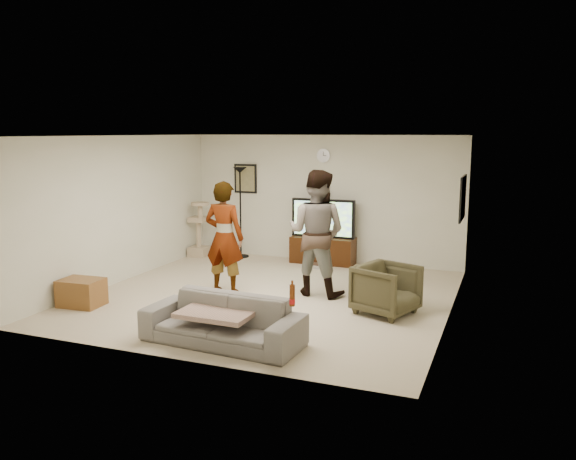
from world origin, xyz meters
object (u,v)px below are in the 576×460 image
(person_left, at_px, (224,238))
(person_right, at_px, (317,233))
(cat_tree, at_px, (198,229))
(beer_bottle, at_px, (292,295))
(floor_lamp, at_px, (240,213))
(armchair, at_px, (386,289))
(tv_stand, at_px, (323,250))
(tv, at_px, (323,218))
(side_table, at_px, (82,293))
(sofa, at_px, (223,321))

(person_left, height_order, person_right, person_right)
(cat_tree, height_order, beer_bottle, cat_tree)
(floor_lamp, height_order, armchair, floor_lamp)
(floor_lamp, relative_size, cat_tree, 1.62)
(tv_stand, bearing_deg, person_left, -107.48)
(cat_tree, bearing_deg, tv, 6.98)
(beer_bottle, bearing_deg, tv_stand, 103.64)
(tv_stand, relative_size, cat_tree, 1.09)
(floor_lamp, height_order, cat_tree, floor_lamp)
(person_left, height_order, beer_bottle, person_left)
(cat_tree, bearing_deg, person_right, -29.54)
(tv_stand, height_order, armchair, armchair)
(tv, bearing_deg, cat_tree, -173.02)
(tv_stand, bearing_deg, cat_tree, -173.02)
(side_table, bearing_deg, floor_lamp, 79.76)
(tv, height_order, person_left, person_left)
(person_right, bearing_deg, sofa, 86.93)
(cat_tree, height_order, side_table, cat_tree)
(floor_lamp, distance_m, cat_tree, 0.95)
(tv_stand, height_order, side_table, tv_stand)
(tv, relative_size, cat_tree, 1.11)
(tv, distance_m, person_right, 2.20)
(tv, distance_m, floor_lamp, 1.76)
(tv_stand, bearing_deg, tv, 180.00)
(tv_stand, xyz_separation_m, cat_tree, (-2.60, -0.32, 0.31))
(person_right, xyz_separation_m, side_table, (-3.05, -1.88, -0.79))
(tv, bearing_deg, floor_lamp, -178.14)
(cat_tree, relative_size, armchair, 1.46)
(side_table, bearing_deg, cat_tree, 92.02)
(floor_lamp, xyz_separation_m, sofa, (1.97, -4.55, -0.64))
(floor_lamp, distance_m, armchair, 4.51)
(beer_bottle, bearing_deg, person_left, 133.62)
(person_left, relative_size, person_right, 0.91)
(cat_tree, distance_m, side_table, 3.70)
(person_right, distance_m, beer_bottle, 2.57)
(floor_lamp, bearing_deg, person_left, -69.45)
(tv, bearing_deg, person_right, -74.82)
(sofa, xyz_separation_m, armchair, (1.62, 1.89, 0.07))
(sofa, bearing_deg, cat_tree, 126.82)
(tv_stand, height_order, sofa, sofa)
(person_right, bearing_deg, side_table, 36.94)
(tv_stand, height_order, beer_bottle, beer_bottle)
(cat_tree, distance_m, beer_bottle, 5.68)
(person_left, bearing_deg, person_right, -161.49)
(beer_bottle, height_order, armchair, beer_bottle)
(tv_stand, bearing_deg, sofa, -87.42)
(tv, bearing_deg, tv_stand, 0.00)
(tv, relative_size, beer_bottle, 5.06)
(floor_lamp, xyz_separation_m, side_table, (-0.71, -3.94, -0.72))
(armchair, bearing_deg, tv_stand, 54.61)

